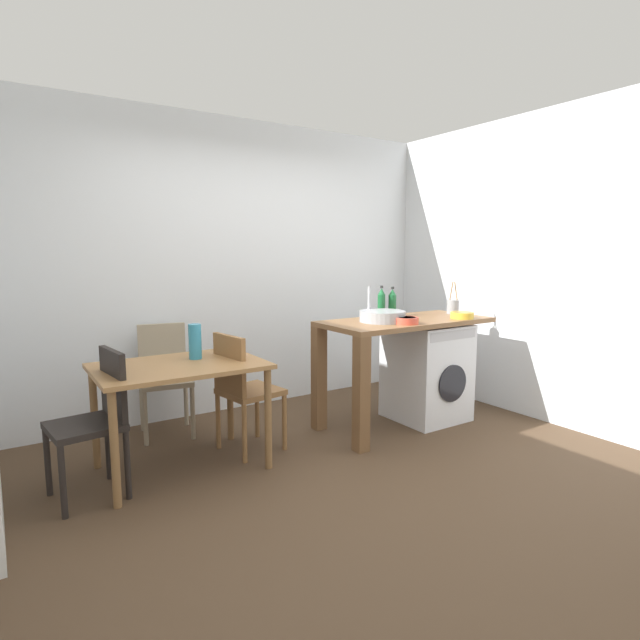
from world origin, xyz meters
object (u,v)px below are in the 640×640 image
object	(u,v)px
chair_spare_by_wall	(164,372)
utensil_crock	(453,306)
washing_machine	(427,371)
mixing_bowl	(406,320)
chair_opposite	(242,386)
chair_person_seat	(97,415)
dining_table	(180,378)
bottle_squat_brown	(392,303)
bottle_tall_green	(381,303)
vase	(195,341)
colander	(462,315)

from	to	relation	value
chair_spare_by_wall	utensil_crock	world-z (taller)	utensil_crock
washing_machine	mixing_bowl	world-z (taller)	mixing_bowl
chair_opposite	washing_machine	size ratio (longest dim) A/B	1.05
chair_opposite	mixing_bowl	bearing A→B (deg)	64.12
washing_machine	chair_person_seat	bearing A→B (deg)	178.74
utensil_crock	dining_table	bearing A→B (deg)	177.79
bottle_squat_brown	utensil_crock	size ratio (longest dim) A/B	0.88
washing_machine	bottle_tall_green	size ratio (longest dim) A/B	3.13
chair_spare_by_wall	washing_machine	size ratio (longest dim) A/B	1.05
dining_table	utensil_crock	distance (m)	2.58
utensil_crock	vase	xyz separation A→B (m)	(-2.40, 0.20, -0.12)
bottle_tall_green	mixing_bowl	bearing A→B (deg)	-105.65
washing_machine	vase	bearing A→B (deg)	172.98
chair_spare_by_wall	bottle_tall_green	world-z (taller)	bottle_tall_green
chair_opposite	utensil_crock	distance (m)	2.14
chair_person_seat	bottle_squat_brown	size ratio (longest dim) A/B	3.42
chair_person_seat	vase	world-z (taller)	vase
chair_opposite	colander	size ratio (longest dim) A/B	4.50
chair_spare_by_wall	bottle_tall_green	size ratio (longest dim) A/B	3.28
chair_spare_by_wall	bottle_squat_brown	size ratio (longest dim) A/B	3.42
dining_table	bottle_tall_green	distance (m)	1.92
bottle_squat_brown	colander	xyz separation A→B (m)	(0.39, -0.47, -0.09)
washing_machine	colander	distance (m)	0.59
vase	dining_table	bearing A→B (deg)	-146.31
chair_person_seat	mixing_bowl	size ratio (longest dim) A/B	4.60
chair_person_seat	washing_machine	xyz separation A→B (m)	(2.73, -0.06, -0.08)
washing_machine	colander	size ratio (longest dim) A/B	4.30
dining_table	chair_opposite	bearing A→B (deg)	4.62
mixing_bowl	washing_machine	bearing A→B (deg)	24.02
chair_person_seat	chair_opposite	bearing A→B (deg)	-89.85
mixing_bowl	vase	distance (m)	1.66
mixing_bowl	vase	bearing A→B (deg)	164.28
chair_opposite	chair_spare_by_wall	size ratio (longest dim) A/B	1.00
chair_person_seat	vase	xyz separation A→B (m)	(0.70, 0.19, 0.36)
chair_spare_by_wall	mixing_bowl	size ratio (longest dim) A/B	4.60
bottle_tall_green	colander	size ratio (longest dim) A/B	1.37
bottle_squat_brown	utensil_crock	xyz separation A→B (m)	(0.57, -0.20, -0.05)
bottle_tall_green	chair_person_seat	bearing A→B (deg)	-175.00
utensil_crock	vase	distance (m)	2.42
chair_opposite	mixing_bowl	xyz separation A→B (m)	(1.27, -0.39, 0.44)
dining_table	utensil_crock	bearing A→B (deg)	-2.21
washing_machine	bottle_tall_green	distance (m)	0.74
chair_person_seat	washing_machine	size ratio (longest dim) A/B	1.05
chair_spare_by_wall	chair_opposite	bearing A→B (deg)	126.31
chair_opposite	chair_spare_by_wall	xyz separation A→B (m)	(-0.36, 0.73, 0.00)
washing_machine	bottle_squat_brown	world-z (taller)	bottle_squat_brown
chair_opposite	bottle_tall_green	world-z (taller)	bottle_tall_green
chair_opposite	utensil_crock	xyz separation A→B (m)	(2.08, -0.14, 0.48)
chair_opposite	colander	world-z (taller)	colander
mixing_bowl	vase	world-z (taller)	vase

